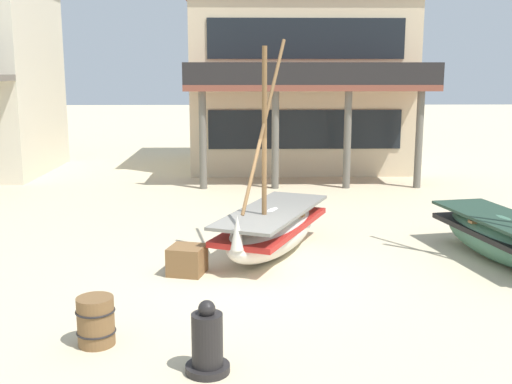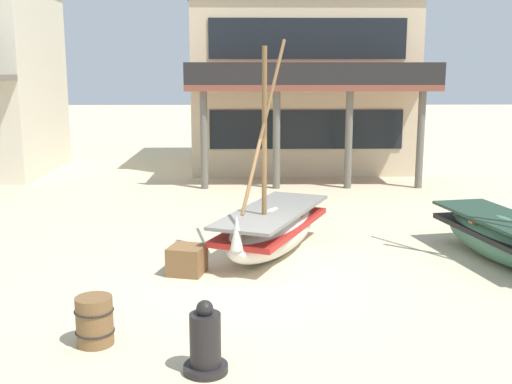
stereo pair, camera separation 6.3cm
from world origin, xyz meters
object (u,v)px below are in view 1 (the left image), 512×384
fishing_boat_centre_large (503,236)px  harbor_building_main (297,83)px  capstan_winch (207,344)px  fishing_boat_near_left (272,228)px  wooden_barrel (96,321)px  cargo_crate (187,260)px

fishing_boat_centre_large → harbor_building_main: 14.00m
fishing_boat_centre_large → capstan_winch: 7.42m
fishing_boat_centre_large → capstan_winch: bearing=-140.9°
fishing_boat_near_left → fishing_boat_centre_large: 4.71m
fishing_boat_centre_large → wooden_barrel: 8.30m
capstan_winch → harbor_building_main: size_ratio=0.10×
capstan_winch → harbor_building_main: bearing=81.4°
capstan_winch → wooden_barrel: size_ratio=1.39×
cargo_crate → harbor_building_main: 14.80m
harbor_building_main → wooden_barrel: bearing=-104.2°
fishing_boat_near_left → cargo_crate: (-1.68, -1.34, -0.26)m
fishing_boat_near_left → cargo_crate: size_ratio=6.92×
capstan_winch → harbor_building_main: (2.74, 18.05, 2.94)m
capstan_winch → cargo_crate: bearing=98.5°
wooden_barrel → cargo_crate: 3.26m
cargo_crate → harbor_building_main: size_ratio=0.07×
fishing_boat_near_left → wooden_barrel: fishing_boat_near_left is taller
fishing_boat_near_left → wooden_barrel: 5.20m
cargo_crate → harbor_building_main: bearing=76.7°
capstan_winch → fishing_boat_near_left: bearing=78.4°
fishing_boat_centre_large → wooden_barrel: fishing_boat_centre_large is taller
wooden_barrel → fishing_boat_centre_large: bearing=27.4°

